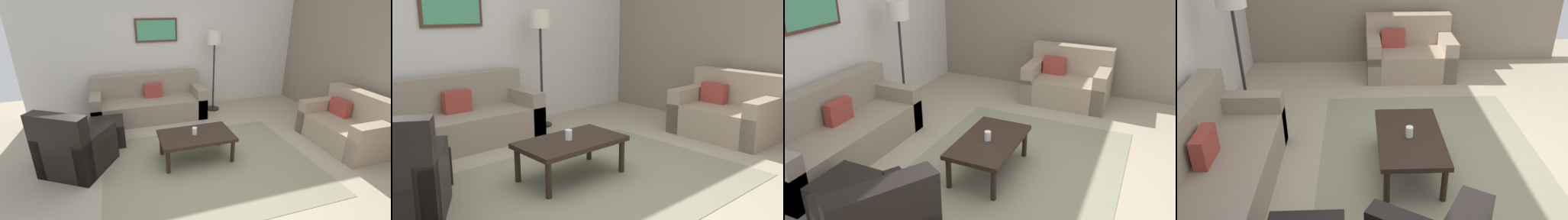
# 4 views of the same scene
# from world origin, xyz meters

# --- Properties ---
(ground_plane) EXTENTS (8.00, 8.00, 0.00)m
(ground_plane) POSITION_xyz_m (0.00, 0.00, 0.00)
(ground_plane) COLOR tan
(rear_partition) EXTENTS (6.00, 0.12, 2.80)m
(rear_partition) POSITION_xyz_m (0.00, 2.60, 1.40)
(rear_partition) COLOR silver
(rear_partition) RESTS_ON ground_plane
(stone_feature_panel) EXTENTS (0.12, 5.20, 2.80)m
(stone_feature_panel) POSITION_xyz_m (3.00, 0.00, 1.40)
(stone_feature_panel) COLOR gray
(stone_feature_panel) RESTS_ON ground_plane
(area_rug) EXTENTS (3.04, 2.36, 0.01)m
(area_rug) POSITION_xyz_m (0.00, 0.00, 0.00)
(area_rug) COLOR gray
(area_rug) RESTS_ON ground_plane
(couch_main) EXTENTS (2.24, 0.86, 0.88)m
(couch_main) POSITION_xyz_m (-0.59, 2.12, 0.30)
(couch_main) COLOR gray
(couch_main) RESTS_ON ground_plane
(couch_loveseat) EXTENTS (0.88, 1.32, 0.88)m
(couch_loveseat) POSITION_xyz_m (2.45, -0.04, 0.30)
(couch_loveseat) COLOR gray
(couch_loveseat) RESTS_ON ground_plane
(armchair_leather) EXTENTS (1.10, 1.10, 0.95)m
(armchair_leather) POSITION_xyz_m (-1.87, 0.46, 0.31)
(armchair_leather) COLOR black
(armchair_leather) RESTS_ON ground_plane
(ottoman) EXTENTS (0.56, 0.56, 0.40)m
(ottoman) POSITION_xyz_m (-1.44, 1.16, 0.20)
(ottoman) COLOR black
(ottoman) RESTS_ON ground_plane
(coffee_table) EXTENTS (1.10, 0.64, 0.41)m
(coffee_table) POSITION_xyz_m (-0.14, 0.26, 0.36)
(coffee_table) COLOR black
(coffee_table) RESTS_ON ground_plane
(cup) EXTENTS (0.07, 0.07, 0.11)m
(cup) POSITION_xyz_m (-0.16, 0.27, 0.46)
(cup) COLOR white
(cup) RESTS_ON coffee_table
(lamp_standing) EXTENTS (0.32, 0.32, 1.71)m
(lamp_standing) POSITION_xyz_m (0.82, 2.09, 1.41)
(lamp_standing) COLOR black
(lamp_standing) RESTS_ON ground_plane
(framed_artwork) EXTENTS (0.87, 0.04, 0.47)m
(framed_artwork) POSITION_xyz_m (-0.30, 2.51, 1.72)
(framed_artwork) COLOR #472D1C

